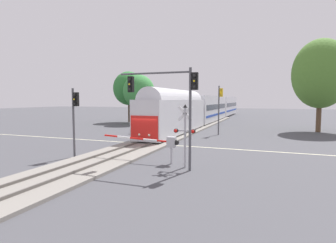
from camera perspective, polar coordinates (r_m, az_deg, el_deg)
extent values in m
plane|color=#47474C|center=(25.88, -4.04, -4.75)|extent=(220.00, 220.00, 0.00)
cube|color=beige|center=(25.87, -4.04, -4.75)|extent=(44.00, 0.20, 0.01)
cube|color=gray|center=(25.86, -4.05, -4.56)|extent=(4.40, 80.00, 0.18)
cube|color=#56514C|center=(26.14, -5.48, -4.11)|extent=(0.10, 80.00, 0.14)
cube|color=#56514C|center=(25.55, -2.58, -4.30)|extent=(0.10, 80.00, 0.14)
cube|color=silver|center=(32.67, 1.56, 1.23)|extent=(3.00, 17.31, 3.90)
cube|color=red|center=(24.71, -5.08, -1.26)|extent=(2.76, 0.08, 2.15)
cylinder|color=silver|center=(32.61, 1.56, 4.44)|extent=(2.76, 15.58, 2.76)
sphere|color=#F4F2CC|center=(25.01, -6.11, -2.78)|extent=(0.24, 0.24, 0.24)
sphere|color=#F4F2CC|center=(24.57, -4.03, -2.89)|extent=(0.24, 0.24, 0.24)
cube|color=silver|center=(51.70, 8.79, 2.84)|extent=(3.00, 20.40, 4.60)
cube|color=black|center=(51.40, 10.45, 3.14)|extent=(0.04, 18.36, 0.90)
cube|color=#193899|center=(51.45, 10.43, 1.53)|extent=(0.04, 18.77, 0.36)
cube|color=silver|center=(72.66, 12.30, 3.31)|extent=(3.00, 20.40, 4.60)
cube|color=black|center=(72.44, 13.48, 3.52)|extent=(0.04, 18.36, 0.90)
cube|color=#193899|center=(72.48, 13.47, 2.37)|extent=(0.04, 18.77, 0.36)
cylinder|color=#B7B7BC|center=(17.82, 0.74, -7.26)|extent=(0.14, 0.14, 1.10)
cube|color=#B7B7BC|center=(17.66, 0.74, -4.40)|extent=(0.56, 0.40, 0.70)
sphere|color=black|center=(17.55, 1.82, -4.47)|extent=(0.36, 0.36, 0.36)
cylinder|color=red|center=(17.84, -0.80, -4.24)|extent=(1.03, 0.12, 0.16)
cylinder|color=white|center=(18.22, -3.79, -3.93)|extent=(1.03, 0.12, 0.16)
cylinder|color=red|center=(18.66, -6.65, -3.61)|extent=(1.03, 0.12, 0.16)
cylinder|color=white|center=(19.14, -9.37, -3.30)|extent=(1.03, 0.12, 0.16)
cylinder|color=red|center=(19.67, -11.94, -3.00)|extent=(1.03, 0.12, 0.16)
sphere|color=red|center=(19.94, -13.18, -2.86)|extent=(0.14, 0.14, 0.14)
cylinder|color=#B2B2B7|center=(16.67, 3.64, -3.52)|extent=(0.14, 0.14, 3.73)
cube|color=white|center=(16.51, 3.65, 1.68)|extent=(0.98, 0.05, 0.98)
cube|color=white|center=(16.51, 3.65, 1.68)|extent=(0.98, 0.05, 0.98)
cube|color=#B2B2B7|center=(16.62, 3.65, -1.99)|extent=(1.10, 0.08, 0.08)
cylinder|color=black|center=(16.69, 1.74, -1.95)|extent=(0.26, 0.18, 0.26)
cylinder|color=black|center=(16.37, 5.39, -2.10)|extent=(0.26, 0.18, 0.26)
sphere|color=red|center=(16.60, 1.63, -1.99)|extent=(0.20, 0.20, 0.20)
sphere|color=red|center=(16.27, 5.29, -2.14)|extent=(0.20, 0.20, 0.20)
cone|color=black|center=(16.51, 3.68, 3.32)|extent=(0.28, 0.28, 0.22)
cylinder|color=#B7B7BC|center=(33.91, -6.55, -1.59)|extent=(0.14, 0.14, 1.10)
cube|color=#B7B7BC|center=(33.82, -6.56, -0.07)|extent=(0.56, 0.40, 0.70)
sphere|color=black|center=(33.98, -7.09, -0.05)|extent=(0.36, 0.36, 0.36)
cylinder|color=red|center=(33.56, -5.69, -0.04)|extent=(1.15, 0.12, 0.19)
cylinder|color=white|center=(33.06, -3.92, 0.02)|extent=(1.15, 0.12, 0.19)
cylinder|color=red|center=(32.60, -2.09, 0.09)|extent=(1.15, 0.12, 0.19)
cylinder|color=white|center=(32.17, -0.21, 0.15)|extent=(1.15, 0.12, 0.19)
cylinder|color=red|center=(31.77, 1.71, 0.22)|extent=(1.15, 0.12, 0.19)
sphere|color=red|center=(31.58, 2.69, 0.25)|extent=(0.14, 0.14, 0.14)
cylinder|color=#4C4C51|center=(15.81, 4.72, 0.36)|extent=(0.16, 0.16, 6.10)
cube|color=black|center=(15.72, 5.77, 8.53)|extent=(0.34, 0.26, 1.00)
sphere|color=#262626|center=(15.60, 5.63, 9.74)|extent=(0.20, 0.20, 0.20)
cylinder|color=black|center=(15.58, 5.61, 9.75)|extent=(0.24, 0.10, 0.24)
sphere|color=yellow|center=(15.58, 5.63, 8.57)|extent=(0.20, 0.20, 0.20)
cylinder|color=black|center=(15.55, 5.60, 8.58)|extent=(0.24, 0.10, 0.24)
sphere|color=#262626|center=(15.56, 5.62, 7.40)|extent=(0.20, 0.20, 0.20)
cylinder|color=black|center=(15.53, 5.59, 7.40)|extent=(0.24, 0.10, 0.24)
cylinder|color=#4C4C51|center=(16.62, -2.97, 10.24)|extent=(4.60, 0.12, 0.12)
cube|color=black|center=(17.28, -7.90, 7.83)|extent=(0.34, 0.26, 1.00)
sphere|color=#262626|center=(17.17, -8.15, 8.92)|extent=(0.20, 0.20, 0.20)
cylinder|color=black|center=(17.15, -8.20, 8.93)|extent=(0.24, 0.10, 0.24)
sphere|color=yellow|center=(17.15, -8.14, 7.85)|extent=(0.20, 0.20, 0.20)
cylinder|color=black|center=(17.13, -8.19, 7.86)|extent=(0.24, 0.10, 0.24)
sphere|color=#262626|center=(17.14, -8.13, 6.79)|extent=(0.20, 0.20, 0.20)
cylinder|color=black|center=(17.11, -8.18, 6.79)|extent=(0.24, 0.10, 0.24)
cylinder|color=#4C4C51|center=(20.76, -19.44, -0.31)|extent=(0.16, 0.16, 5.06)
cube|color=black|center=(20.51, -18.97, 4.49)|extent=(0.34, 0.26, 1.00)
sphere|color=#262626|center=(20.39, -19.26, 5.38)|extent=(0.20, 0.20, 0.20)
cylinder|color=black|center=(20.37, -19.32, 5.38)|extent=(0.24, 0.10, 0.24)
sphere|color=yellow|center=(20.39, -19.24, 4.48)|extent=(0.20, 0.20, 0.20)
cylinder|color=black|center=(20.37, -19.29, 4.48)|extent=(0.24, 0.10, 0.24)
sphere|color=#262626|center=(20.39, -19.21, 3.58)|extent=(0.20, 0.20, 0.20)
cylinder|color=black|center=(20.37, -19.27, 3.58)|extent=(0.24, 0.10, 0.24)
cylinder|color=#4C4C51|center=(32.65, 10.73, 2.32)|extent=(0.16, 0.16, 5.88)
cube|color=gold|center=(32.59, 11.28, 6.07)|extent=(0.34, 0.26, 1.00)
sphere|color=#262626|center=(32.45, 11.24, 6.65)|extent=(0.20, 0.20, 0.20)
cylinder|color=gold|center=(32.42, 11.23, 6.65)|extent=(0.24, 0.10, 0.24)
sphere|color=yellow|center=(32.44, 11.23, 6.08)|extent=(0.20, 0.20, 0.20)
cylinder|color=gold|center=(32.41, 11.23, 6.08)|extent=(0.24, 0.10, 0.24)
sphere|color=#262626|center=(32.43, 11.22, 5.52)|extent=(0.20, 0.20, 0.20)
cylinder|color=gold|center=(32.40, 11.22, 5.52)|extent=(0.24, 0.10, 0.24)
cylinder|color=#4C3828|center=(50.75, -8.28, 2.11)|extent=(0.38, 0.38, 3.99)
ellipsoid|color=#2D7533|center=(50.74, -8.34, 7.00)|extent=(5.77, 5.77, 6.23)
cylinder|color=brown|center=(46.56, -6.19, 1.62)|extent=(0.58, 0.58, 3.53)
ellipsoid|color=#38843D|center=(46.51, -6.24, 6.41)|extent=(5.39, 5.39, 5.68)
cylinder|color=brown|center=(40.13, 29.40, 1.05)|extent=(0.61, 0.61, 4.23)
ellipsoid|color=#4C7A2D|center=(40.21, 29.72, 8.83)|extent=(6.98, 6.98, 8.92)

